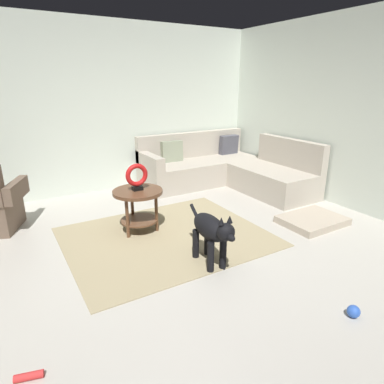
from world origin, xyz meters
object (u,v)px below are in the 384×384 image
object	(u,v)px
side_table	(138,200)
dog	(211,231)
dog_bed_mat	(312,220)
dog_toy_ball	(354,311)
sectional_couch	(226,170)
torus_sculpture	(137,176)
dog_toy_rope	(29,376)

from	to	relation	value
side_table	dog	size ratio (longest dim) A/B	0.71
dog_bed_mat	dog_toy_ball	bearing A→B (deg)	-130.06
sectional_couch	torus_sculpture	world-z (taller)	sectional_couch
sectional_couch	torus_sculpture	distance (m)	2.32
sectional_couch	dog_bed_mat	xyz separation A→B (m)	(-0.01, -1.94, -0.24)
dog	dog_toy_ball	distance (m)	1.39
dog	side_table	bearing A→B (deg)	-70.27
dog_toy_ball	dog_bed_mat	bearing A→B (deg)	49.94
side_table	dog_toy_ball	size ratio (longest dim) A/B	5.91
dog	dog_toy_ball	bearing A→B (deg)	117.05
sectional_couch	torus_sculpture	xyz separation A→B (m)	(-2.05, -1.00, 0.42)
sectional_couch	dog	distance (m)	2.74
torus_sculpture	dog_bed_mat	xyz separation A→B (m)	(2.04, -0.94, -0.67)
sectional_couch	dog_toy_ball	xyz separation A→B (m)	(-1.20, -3.36, -0.24)
dog_bed_mat	sectional_couch	bearing A→B (deg)	89.84
dog_toy_rope	sectional_couch	bearing A→B (deg)	37.66
dog	dog_toy_rope	size ratio (longest dim) A/B	4.89
side_table	torus_sculpture	world-z (taller)	torus_sculpture
side_table	dog_bed_mat	bearing A→B (deg)	-24.73
dog_toy_rope	dog	bearing A→B (deg)	17.83
dog_toy_ball	dog_toy_rope	world-z (taller)	dog_toy_ball
dog_toy_ball	dog_toy_rope	bearing A→B (deg)	163.53
dog_bed_mat	dog_toy_rope	world-z (taller)	dog_bed_mat
side_table	torus_sculpture	distance (m)	0.29
sectional_couch	dog_bed_mat	bearing A→B (deg)	-90.16
torus_sculpture	dog_bed_mat	distance (m)	2.34
sectional_couch	side_table	xyz separation A→B (m)	(-2.05, -1.00, 0.13)
dog	dog_toy_ball	xyz separation A→B (m)	(0.53, -1.24, -0.33)
dog_bed_mat	dog	distance (m)	1.76
torus_sculpture	dog_toy_ball	world-z (taller)	torus_sculpture
torus_sculpture	dog_toy_ball	size ratio (longest dim) A/B	3.21
sectional_couch	torus_sculpture	size ratio (longest dim) A/B	6.90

